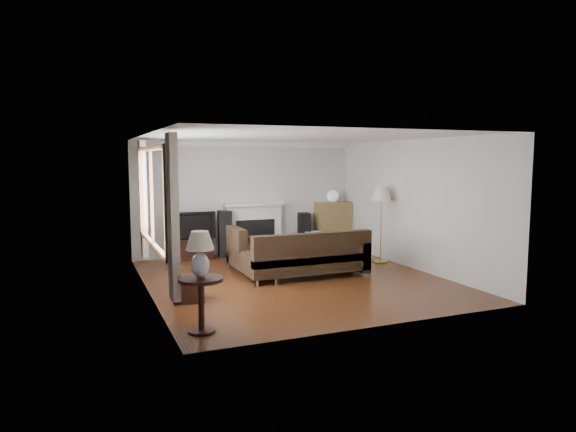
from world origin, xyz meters
name	(u,v)px	position (x,y,z in m)	size (l,w,h in m)	color
room	(295,209)	(0.00, 0.00, 1.25)	(5.10, 5.60, 2.54)	#4E2611
window	(152,197)	(-2.45, -0.20, 1.55)	(0.12, 2.74, 1.54)	brown
curtain_near	(173,217)	(-2.40, -1.72, 1.40)	(0.10, 0.35, 2.10)	silver
curtain_far	(143,199)	(-2.40, 1.32, 1.40)	(0.10, 0.35, 2.10)	silver
fireplace	(254,228)	(0.15, 2.64, 0.57)	(1.40, 0.26, 1.15)	white
tv_stand	(191,249)	(-1.31, 2.50, 0.22)	(0.88, 0.40, 0.44)	black
television	(191,225)	(-1.31, 2.50, 0.73)	(1.01, 0.13, 0.58)	black
speaker_left	(225,234)	(-0.56, 2.53, 0.50)	(0.28, 0.33, 1.00)	black
speaker_right	(304,232)	(1.33, 2.55, 0.44)	(0.24, 0.29, 0.88)	black
bookshelf	(333,225)	(2.07, 2.53, 0.55)	(0.81, 0.38, 1.11)	olive
globe_lamp	(333,196)	(2.07, 2.53, 1.25)	(0.28, 0.28, 0.28)	white
sectional_sofa	(305,255)	(0.27, 0.13, 0.39)	(2.43, 1.78, 0.79)	black
coffee_table	(270,253)	(0.09, 1.51, 0.21)	(1.05, 0.57, 0.41)	#9F844C
footstool	(189,288)	(-2.00, -0.63, 0.19)	(0.44, 0.44, 0.37)	black
floor_lamp	(381,225)	(2.22, 0.70, 0.79)	(0.41, 0.41, 1.58)	#A48D39
side_table	(201,305)	(-2.15, -2.11, 0.34)	(0.55, 0.55, 0.69)	black
table_lamp	(200,255)	(-2.15, -2.11, 0.97)	(0.35, 0.35, 0.57)	silver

